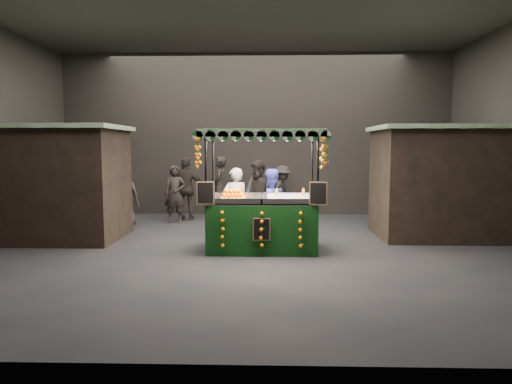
{
  "coord_description": "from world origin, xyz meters",
  "views": [
    {
      "loc": [
        0.42,
        -9.23,
        2.11
      ],
      "look_at": [
        0.15,
        0.36,
        1.16
      ],
      "focal_mm": 31.95,
      "sensor_mm": 36.0,
      "label": 1
    }
  ],
  "objects": [
    {
      "name": "shopper_0",
      "position": [
        -2.19,
        3.31,
        0.8
      ],
      "size": [
        0.62,
        0.43,
        1.6
      ],
      "rotation": [
        0.0,
        0.0,
        0.09
      ],
      "color": "black",
      "rests_on": "ground"
    },
    {
      "name": "shopper_6",
      "position": [
        -1.05,
        4.3,
        0.92
      ],
      "size": [
        0.45,
        0.68,
        1.83
      ],
      "rotation": [
        0.0,
        0.0,
        -1.59
      ],
      "color": "black",
      "rests_on": "ground"
    },
    {
      "name": "juice_stall",
      "position": [
        0.29,
        -0.06,
        0.76
      ],
      "size": [
        2.54,
        1.49,
        2.46
      ],
      "color": "#0B330C",
      "rests_on": "ground"
    },
    {
      "name": "neighbour_stall_left",
      "position": [
        -4.4,
        1.0,
        1.31
      ],
      "size": [
        3.0,
        2.2,
        2.6
      ],
      "color": "black",
      "rests_on": "ground"
    },
    {
      "name": "vendor_grey",
      "position": [
        -0.35,
        1.09,
        0.82
      ],
      "size": [
        0.7,
        0.58,
        1.64
      ],
      "rotation": [
        0.0,
        0.0,
        3.51
      ],
      "color": "gray",
      "rests_on": "ground"
    },
    {
      "name": "shopper_4",
      "position": [
        -3.36,
        2.37,
        0.84
      ],
      "size": [
        0.94,
        0.75,
        1.67
      ],
      "rotation": [
        0.0,
        0.0,
        3.44
      ],
      "color": "#2C2523",
      "rests_on": "ground"
    },
    {
      "name": "neighbour_stall_right",
      "position": [
        4.4,
        1.5,
        1.31
      ],
      "size": [
        3.0,
        2.2,
        2.6
      ],
      "color": "black",
      "rests_on": "ground"
    },
    {
      "name": "ground",
      "position": [
        0.0,
        0.0,
        0.0
      ],
      "size": [
        12.0,
        12.0,
        0.0
      ],
      "primitive_type": "plane",
      "color": "black",
      "rests_on": "ground"
    },
    {
      "name": "market_hall",
      "position": [
        0.0,
        0.0,
        3.38
      ],
      "size": [
        12.1,
        10.1,
        5.05
      ],
      "color": "black",
      "rests_on": "ground"
    },
    {
      "name": "vendor_blue",
      "position": [
        0.45,
        0.81,
        0.82
      ],
      "size": [
        0.98,
        0.89,
        1.63
      ],
      "rotation": [
        0.0,
        0.0,
        3.57
      ],
      "color": "navy",
      "rests_on": "ground"
    },
    {
      "name": "shopper_2",
      "position": [
        -1.96,
        3.79,
        0.91
      ],
      "size": [
        1.08,
        0.48,
        1.82
      ],
      "rotation": [
        0.0,
        0.0,
        3.11
      ],
      "color": "#292522",
      "rests_on": "ground"
    },
    {
      "name": "shopper_1",
      "position": [
        0.15,
        2.71,
        0.88
      ],
      "size": [
        1.09,
        1.06,
        1.76
      ],
      "rotation": [
        0.0,
        0.0,
        -0.7
      ],
      "color": "#2D2724",
      "rests_on": "ground"
    },
    {
      "name": "shopper_3",
      "position": [
        0.83,
        4.26,
        0.78
      ],
      "size": [
        0.95,
        1.16,
        1.57
      ],
      "rotation": [
        0.0,
        0.0,
        1.15
      ],
      "color": "#2E2925",
      "rests_on": "ground"
    },
    {
      "name": "shopper_5",
      "position": [
        4.27,
        2.23,
        0.85
      ],
      "size": [
        1.48,
        1.44,
        1.69
      ],
      "rotation": [
        0.0,
        0.0,
        2.38
      ],
      "color": "#2D2725",
      "rests_on": "ground"
    }
  ]
}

